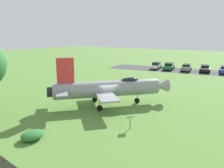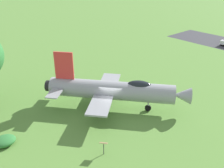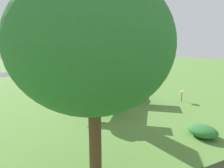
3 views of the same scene
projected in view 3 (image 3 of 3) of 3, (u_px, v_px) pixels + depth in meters
name	position (u px, v px, depth m)	size (l,w,h in m)	color
ground_plane	(116.00, 99.00, 19.49)	(200.00, 200.00, 0.00)	#568438
parking_strip	(55.00, 71.00, 45.20)	(35.18, 8.00, 0.00)	#38383D
display_jet	(117.00, 80.00, 19.50)	(11.80, 11.07, 5.45)	gray
shade_tree	(93.00, 47.00, 6.34)	(5.31, 5.59, 7.60)	brown
shrub_near_fence	(203.00, 131.00, 10.97)	(1.74, 1.47, 0.67)	#2D7033
info_plaque	(182.00, 93.00, 18.39)	(0.71, 0.70, 1.14)	#333333
parked_car_blue	(82.00, 66.00, 49.56)	(5.00, 2.65, 1.48)	#23429E
parked_car_black	(69.00, 67.00, 47.29)	(4.57, 2.79, 1.51)	black
parked_car_gray	(54.00, 68.00, 45.01)	(5.00, 2.82, 1.46)	slate
parked_car_green	(38.00, 69.00, 42.73)	(4.87, 2.80, 1.52)	#1E6B3D
parked_car_white	(24.00, 70.00, 40.92)	(4.75, 2.60, 1.54)	silver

